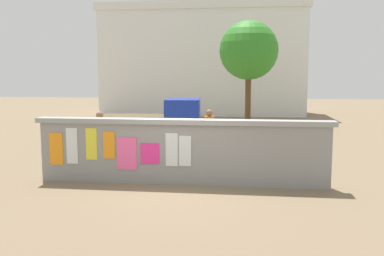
% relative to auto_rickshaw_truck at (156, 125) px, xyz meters
% --- Properties ---
extents(ground, '(60.00, 60.00, 0.00)m').
position_rel_auto_rickshaw_truck_xyz_m(ground, '(1.64, 3.40, -0.90)').
color(ground, '#7A664C').
extents(poster_wall, '(7.37, 0.42, 1.63)m').
position_rel_auto_rickshaw_truck_xyz_m(poster_wall, '(1.63, -4.60, -0.06)').
color(poster_wall, gray).
rests_on(poster_wall, ground).
extents(auto_rickshaw_truck, '(3.70, 1.75, 1.85)m').
position_rel_auto_rickshaw_truck_xyz_m(auto_rickshaw_truck, '(0.00, 0.00, 0.00)').
color(auto_rickshaw_truck, black).
rests_on(auto_rickshaw_truck, ground).
extents(motorcycle, '(1.89, 0.61, 0.87)m').
position_rel_auto_rickshaw_truck_xyz_m(motorcycle, '(3.89, -2.66, -0.44)').
color(motorcycle, black).
rests_on(motorcycle, ground).
extents(bicycle_near, '(1.71, 0.44, 0.95)m').
position_rel_auto_rickshaw_truck_xyz_m(bicycle_near, '(4.18, -0.03, -0.54)').
color(bicycle_near, black).
rests_on(bicycle_near, ground).
extents(bicycle_far, '(1.71, 0.44, 0.95)m').
position_rel_auto_rickshaw_truck_xyz_m(bicycle_far, '(1.94, -3.24, -0.54)').
color(bicycle_far, black).
rests_on(bicycle_far, ground).
extents(person_walking, '(0.41, 0.41, 1.62)m').
position_rel_auto_rickshaw_truck_xyz_m(person_walking, '(2.07, -1.52, 0.09)').
color(person_walking, '#3F994C').
rests_on(person_walking, ground).
extents(person_bystander, '(0.47, 0.47, 1.62)m').
position_rel_auto_rickshaw_truck_xyz_m(person_bystander, '(-1.13, -2.66, 0.09)').
color(person_bystander, '#BF6626').
rests_on(person_bystander, ground).
extents(tree_roadside, '(3.03, 3.03, 5.47)m').
position_rel_auto_rickshaw_truck_xyz_m(tree_roadside, '(3.35, 7.38, 3.03)').
color(tree_roadside, brown).
rests_on(tree_roadside, ground).
extents(building_background, '(13.95, 5.26, 7.38)m').
position_rel_auto_rickshaw_truck_xyz_m(building_background, '(0.27, 14.91, 2.81)').
color(building_background, white).
rests_on(building_background, ground).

